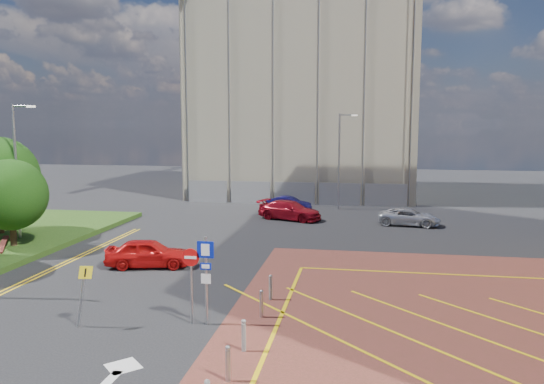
% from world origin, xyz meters
% --- Properties ---
extents(ground, '(140.00, 140.00, 0.00)m').
position_xyz_m(ground, '(0.00, 0.00, 0.00)').
color(ground, black).
rests_on(ground, ground).
extents(tree_c, '(4.00, 4.00, 4.90)m').
position_xyz_m(tree_c, '(-13.50, 10.00, 3.19)').
color(tree_c, '#3D2B1C').
rests_on(tree_c, grass_bed).
extents(lamp_left_far, '(1.53, 0.16, 8.00)m').
position_xyz_m(lamp_left_far, '(-14.42, 12.00, 4.66)').
color(lamp_left_far, '#9EA0A8').
rests_on(lamp_left_far, grass_bed).
extents(lamp_back, '(1.53, 0.16, 8.00)m').
position_xyz_m(lamp_back, '(4.08, 28.00, 4.36)').
color(lamp_back, '#9EA0A8').
rests_on(lamp_back, ground).
extents(sign_cluster, '(1.17, 0.12, 3.20)m').
position_xyz_m(sign_cluster, '(0.30, 0.98, 1.95)').
color(sign_cluster, '#9EA0A8').
rests_on(sign_cluster, ground).
extents(warning_sign, '(0.64, 0.40, 2.25)m').
position_xyz_m(warning_sign, '(-3.69, 0.05, 1.43)').
color(warning_sign, '#9EA0A8').
rests_on(warning_sign, ground).
extents(bollard_row, '(0.14, 11.14, 0.90)m').
position_xyz_m(bollard_row, '(2.30, -1.67, 0.47)').
color(bollard_row, '#9EA0A8').
rests_on(bollard_row, forecourt).
extents(construction_building, '(21.20, 19.20, 22.00)m').
position_xyz_m(construction_building, '(0.00, 40.00, 11.00)').
color(construction_building, '#A6A088').
rests_on(construction_building, ground).
extents(construction_fence, '(21.60, 0.06, 2.00)m').
position_xyz_m(construction_fence, '(1.00, 30.00, 1.00)').
color(construction_fence, gray).
rests_on(construction_fence, ground).
extents(car_red_left, '(4.44, 2.51, 1.42)m').
position_xyz_m(car_red_left, '(-4.62, 8.00, 0.71)').
color(car_red_left, red).
rests_on(car_red_left, ground).
extents(car_blue_back, '(3.88, 2.10, 1.21)m').
position_xyz_m(car_blue_back, '(-0.01, 26.21, 0.61)').
color(car_blue_back, '#16115C').
rests_on(car_blue_back, ground).
extents(car_red_back, '(5.27, 3.52, 1.42)m').
position_xyz_m(car_red_back, '(0.62, 22.38, 0.71)').
color(car_red_back, maroon).
rests_on(car_red_back, ground).
extents(car_silver_back, '(4.54, 2.59, 1.19)m').
position_xyz_m(car_silver_back, '(9.26, 21.52, 0.60)').
color(car_silver_back, silver).
rests_on(car_silver_back, ground).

